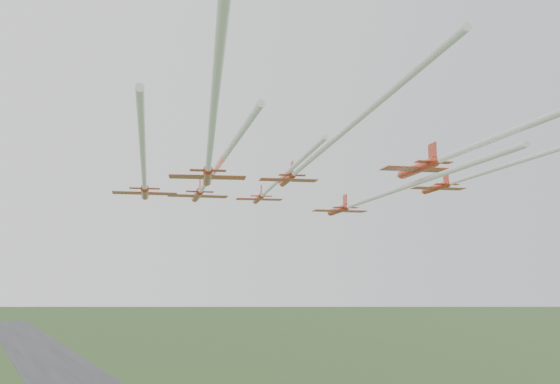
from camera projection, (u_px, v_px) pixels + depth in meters
name	position (u px, v px, depth m)	size (l,w,h in m)	color
jet_lead	(271.00, 188.00, 104.15)	(20.25, 56.73, 2.61)	red
jet_row2_left	(207.00, 181.00, 85.44)	(18.49, 59.07, 2.82)	red
jet_row2_right	(369.00, 200.00, 92.98)	(18.80, 59.28, 2.78)	red
jet_row3_left	(144.00, 178.00, 71.80)	(17.05, 52.07, 2.54)	red
jet_row3_mid	(312.00, 158.00, 76.19)	(21.48, 60.92, 2.57)	red
jet_row3_right	(498.00, 168.00, 74.98)	(19.03, 59.30, 2.33)	red
jet_row4_left	(210.00, 151.00, 57.56)	(21.99, 55.20, 2.61)	red
jet_row4_right	(473.00, 147.00, 63.34)	(17.62, 55.15, 2.88)	red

